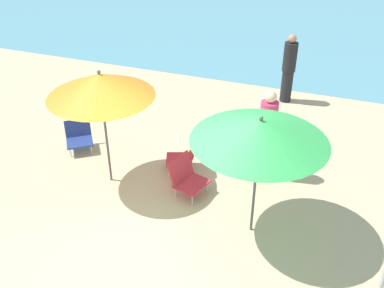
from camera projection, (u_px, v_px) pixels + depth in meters
name	position (u px, v px, depth m)	size (l,w,h in m)	color
ground_plane	(157.00, 236.00, 6.73)	(40.00, 40.00, 0.00)	#CCB789
sea_water	(297.00, 7.00, 17.80)	(40.00, 16.00, 0.01)	#5693A3
umbrella_green	(260.00, 131.00, 5.92)	(1.91, 1.91, 1.99)	#4C4C51
umbrella_orange	(100.00, 85.00, 6.97)	(1.73, 1.73, 2.10)	#4C4C51
beach_chair_a	(185.00, 156.00, 8.07)	(0.68, 0.63, 0.60)	red
beach_chair_b	(79.00, 136.00, 8.72)	(0.72, 0.73, 0.54)	navy
beach_chair_c	(186.00, 177.00, 7.46)	(0.67, 0.67, 0.66)	red
person_a	(267.00, 134.00, 7.64)	(0.30, 0.30, 1.66)	#DB3866
person_b	(289.00, 69.00, 10.22)	(0.31, 0.31, 1.62)	black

